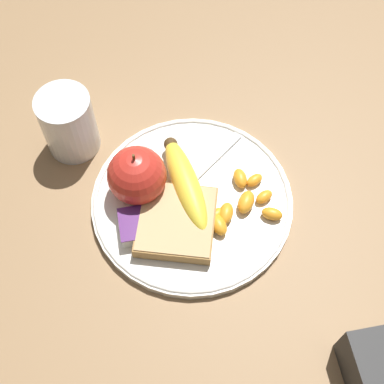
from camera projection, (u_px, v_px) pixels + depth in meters
The scene contains 16 objects.
ground_plane at pixel (192, 203), 0.74m from camera, with size 3.00×3.00×0.00m, color olive.
plate at pixel (192, 201), 0.73m from camera, with size 0.27×0.27×0.01m.
juice_glass at pixel (69, 125), 0.75m from camera, with size 0.08×0.08×0.10m.
apple at pixel (137, 176), 0.70m from camera, with size 0.08×0.08×0.09m.
banana at pixel (185, 183), 0.72m from camera, with size 0.15×0.06×0.04m.
bread_slice at pixel (176, 222), 0.70m from camera, with size 0.13×0.13×0.02m.
fork at pixel (184, 188), 0.73m from camera, with size 0.14×0.17×0.00m.
jam_packet at pixel (135, 226), 0.69m from camera, with size 0.05×0.04×0.02m.
orange_segment_0 at pixel (226, 213), 0.71m from camera, with size 0.04×0.03×0.02m.
orange_segment_1 at pixel (254, 180), 0.73m from camera, with size 0.02×0.03×0.01m.
orange_segment_2 at pixel (264, 197), 0.72m from camera, with size 0.03×0.03×0.01m.
orange_segment_3 at pixel (272, 214), 0.71m from camera, with size 0.03×0.03×0.02m.
orange_segment_4 at pixel (240, 178), 0.73m from camera, with size 0.03×0.02×0.02m.
orange_segment_5 at pixel (246, 202), 0.71m from camera, with size 0.04×0.04×0.02m.
orange_segment_6 at pixel (218, 225), 0.70m from camera, with size 0.04×0.03×0.02m.
orange_segment_7 at pixel (216, 215), 0.71m from camera, with size 0.03×0.03×0.01m.
Camera 1 is at (-0.34, 0.06, 0.65)m, focal length 50.00 mm.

